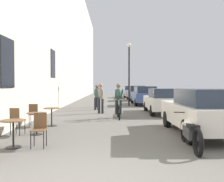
# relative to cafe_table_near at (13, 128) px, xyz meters

# --- Properties ---
(building_facade_left) EXTENTS (0.54, 68.00, 13.57)m
(building_facade_left) POSITION_rel_cafe_table_near_xyz_m (-1.25, 11.49, 6.26)
(building_facade_left) COLOR #B7AD99
(building_facade_left) RESTS_ON ground_plane
(cafe_table_near) EXTENTS (0.64, 0.64, 0.72)m
(cafe_table_near) POSITION_rel_cafe_table_near_xyz_m (0.00, 0.00, 0.00)
(cafe_table_near) COLOR black
(cafe_table_near) RESTS_ON ground_plane
(cafe_chair_near_toward_street) EXTENTS (0.40, 0.40, 0.89)m
(cafe_chair_near_toward_street) POSITION_rel_cafe_table_near_xyz_m (0.65, 0.08, -0.00)
(cafe_chair_near_toward_street) COLOR black
(cafe_chair_near_toward_street) RESTS_ON ground_plane
(cafe_table_mid) EXTENTS (0.64, 0.64, 0.72)m
(cafe_table_mid) POSITION_rel_cafe_table_near_xyz_m (0.10, 1.70, 0.00)
(cafe_table_mid) COLOR black
(cafe_table_mid) RESTS_ON ground_plane
(cafe_chair_mid_toward_street) EXTENTS (0.45, 0.45, 0.89)m
(cafe_chair_mid_toward_street) POSITION_rel_cafe_table_near_xyz_m (-0.54, 1.63, -0.00)
(cafe_chair_mid_toward_street) COLOR black
(cafe_chair_mid_toward_street) RESTS_ON ground_plane
(cafe_table_far) EXTENTS (0.64, 0.64, 0.72)m
(cafe_table_far) POSITION_rel_cafe_table_near_xyz_m (0.19, 3.41, 0.00)
(cafe_table_far) COLOR black
(cafe_table_far) RESTS_ON ground_plane
(cafe_chair_far_toward_street) EXTENTS (0.42, 0.42, 0.89)m
(cafe_chair_far_toward_street) POSITION_rel_cafe_table_near_xyz_m (-0.50, 3.33, -0.00)
(cafe_chair_far_toward_street) COLOR black
(cafe_chair_far_toward_street) RESTS_ON ground_plane
(cyclist_on_bicycle) EXTENTS (0.52, 1.76, 1.74)m
(cyclist_on_bicycle) POSITION_rel_cafe_table_near_xyz_m (2.94, 5.67, 0.29)
(cyclist_on_bicycle) COLOR black
(cyclist_on_bicycle) RESTS_ON ground_plane
(pedestrian_near) EXTENTS (0.36, 0.26, 1.73)m
(pedestrian_near) POSITION_rel_cafe_table_near_xyz_m (1.99, 7.74, 0.46)
(pedestrian_near) COLOR #26262D
(pedestrian_near) RESTS_ON ground_plane
(pedestrian_mid) EXTENTS (0.37, 0.29, 1.66)m
(pedestrian_mid) POSITION_rel_cafe_table_near_xyz_m (1.65, 9.78, 0.41)
(pedestrian_mid) COLOR #26262D
(pedestrian_mid) RESTS_ON ground_plane
(pedestrian_far) EXTENTS (0.34, 0.24, 1.66)m
(pedestrian_far) POSITION_rel_cafe_table_near_xyz_m (1.60, 11.67, 0.41)
(pedestrian_far) COLOR #26262D
(pedestrian_far) RESTS_ON ground_plane
(street_lamp) EXTENTS (0.32, 0.32, 4.90)m
(street_lamp) POSITION_rel_cafe_table_near_xyz_m (4.01, 12.66, 2.59)
(street_lamp) COLOR black
(street_lamp) RESTS_ON ground_plane
(parked_car_nearest) EXTENTS (1.83, 4.26, 1.51)m
(parked_car_nearest) POSITION_rel_cafe_table_near_xyz_m (5.52, 1.59, 0.26)
(parked_car_nearest) COLOR beige
(parked_car_nearest) RESTS_ON ground_plane
(parked_car_second) EXTENTS (1.78, 4.08, 1.44)m
(parked_car_second) POSITION_rel_cafe_table_near_xyz_m (5.52, 7.64, 0.23)
(parked_car_second) COLOR beige
(parked_car_second) RESTS_ON ground_plane
(parked_car_third) EXTENTS (1.88, 4.34, 1.54)m
(parked_car_third) POSITION_rel_cafe_table_near_xyz_m (5.36, 13.94, 0.27)
(parked_car_third) COLOR #384C84
(parked_car_third) RESTS_ON ground_plane
(parked_car_fourth) EXTENTS (1.89, 4.43, 1.57)m
(parked_car_fourth) POSITION_rel_cafe_table_near_xyz_m (5.40, 20.04, 0.29)
(parked_car_fourth) COLOR #595960
(parked_car_fourth) RESTS_ON ground_plane
(parked_car_fifth) EXTENTS (1.95, 4.37, 1.53)m
(parked_car_fifth) POSITION_rel_cafe_table_near_xyz_m (5.31, 26.39, 0.27)
(parked_car_fifth) COLOR #B7B7BC
(parked_car_fifth) RESTS_ON ground_plane
(parked_motorcycle) EXTENTS (0.62, 2.15, 0.92)m
(parked_motorcycle) POSITION_rel_cafe_table_near_xyz_m (4.59, -0.06, -0.12)
(parked_motorcycle) COLOR black
(parked_motorcycle) RESTS_ON ground_plane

